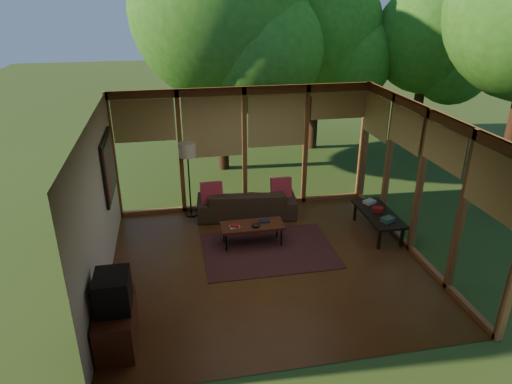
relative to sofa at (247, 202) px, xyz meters
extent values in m
plane|color=brown|center=(0.05, -2.00, -0.31)|extent=(5.50, 5.50, 0.00)
plane|color=white|center=(0.05, -2.00, 2.39)|extent=(5.50, 5.50, 0.00)
cube|color=beige|center=(-2.70, -2.00, 1.04)|extent=(0.04, 5.00, 2.70)
cube|color=beige|center=(0.05, -4.50, 1.04)|extent=(5.50, 0.04, 2.70)
cube|color=brown|center=(0.05, 0.50, 1.04)|extent=(5.50, 0.12, 2.70)
cube|color=brown|center=(2.80, -2.00, 1.04)|extent=(0.12, 5.00, 2.70)
plane|color=#33501E|center=(8.05, 6.00, -0.32)|extent=(40.00, 40.00, 0.00)
cylinder|color=#362013|center=(-0.12, 3.08, 2.30)|extent=(0.28, 0.28, 5.22)
sphere|color=#226116|center=(-0.12, 3.08, 3.75)|extent=(4.40, 4.40, 4.40)
cylinder|color=#362013|center=(2.83, 4.44, 1.94)|extent=(0.28, 0.28, 4.49)
sphere|color=#226116|center=(2.83, 4.44, 3.18)|extent=(3.73, 3.73, 3.73)
cylinder|color=#362013|center=(5.75, 3.43, 1.80)|extent=(0.28, 0.28, 4.21)
sphere|color=#226116|center=(5.75, 3.43, 2.97)|extent=(3.00, 3.00, 3.00)
cube|color=maroon|center=(0.16, -1.54, -0.30)|extent=(2.45, 1.74, 0.01)
imported|color=#3D2D1E|center=(0.00, 0.00, 0.00)|extent=(2.19, 1.05, 0.62)
cube|color=maroon|center=(-0.75, -0.05, 0.30)|extent=(0.46, 0.24, 0.48)
cube|color=maroon|center=(0.75, -0.05, 0.29)|extent=(0.44, 0.24, 0.46)
cube|color=#BCB7AA|center=(-0.45, -1.30, 0.13)|extent=(0.20, 0.16, 0.03)
cube|color=maroon|center=(-0.45, -1.30, 0.16)|extent=(0.19, 0.16, 0.03)
cube|color=#161831|center=(0.15, -1.17, 0.13)|extent=(0.19, 0.14, 0.03)
ellipsoid|color=black|center=(-0.05, -1.35, 0.15)|extent=(0.16, 0.16, 0.07)
cube|color=#532516|center=(-2.42, -3.56, -0.01)|extent=(0.50, 1.00, 0.60)
cube|color=black|center=(-2.40, -3.56, 0.54)|extent=(0.45, 0.55, 0.50)
cube|color=#315748|center=(2.45, -1.67, 0.19)|extent=(0.28, 0.25, 0.09)
cube|color=maroon|center=(2.45, -1.22, 0.19)|extent=(0.25, 0.22, 0.09)
cube|color=#BCB7AA|center=(2.45, -0.82, 0.18)|extent=(0.29, 0.25, 0.06)
cylinder|color=black|center=(-1.19, 0.25, -0.29)|extent=(0.26, 0.26, 0.03)
cylinder|color=black|center=(-1.19, 0.25, 0.48)|extent=(0.03, 0.03, 1.52)
cylinder|color=beige|center=(-1.19, 0.25, 1.19)|extent=(0.36, 0.36, 0.30)
cube|color=#532516|center=(-0.10, -1.25, 0.09)|extent=(1.20, 0.50, 0.05)
cylinder|color=black|center=(-0.63, -1.43, -0.12)|extent=(0.03, 0.03, 0.38)
cylinder|color=black|center=(0.43, -1.43, -0.12)|extent=(0.03, 0.03, 0.38)
cylinder|color=black|center=(-0.63, -1.07, -0.12)|extent=(0.03, 0.03, 0.38)
cylinder|color=black|center=(0.43, -1.07, -0.12)|extent=(0.03, 0.03, 0.38)
cube|color=black|center=(2.45, -1.27, 0.12)|extent=(0.60, 1.40, 0.05)
cube|color=black|center=(2.22, -1.87, -0.11)|extent=(0.05, 0.05, 0.40)
cube|color=black|center=(2.68, -1.87, -0.11)|extent=(0.05, 0.05, 0.40)
cube|color=black|center=(2.22, -0.67, -0.11)|extent=(0.05, 0.05, 0.40)
cube|color=black|center=(2.68, -0.67, -0.11)|extent=(0.05, 0.05, 0.40)
cube|color=black|center=(-2.67, -0.60, 1.24)|extent=(0.05, 1.35, 1.15)
cube|color=#197372|center=(-2.64, -0.60, 1.24)|extent=(0.02, 1.20, 1.00)
camera|label=1|loc=(-1.47, -8.81, 4.16)|focal=32.00mm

